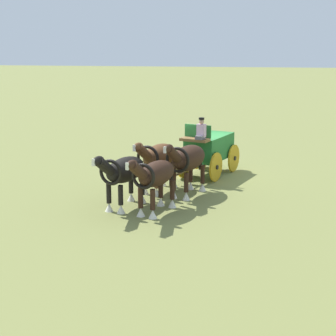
% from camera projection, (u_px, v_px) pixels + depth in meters
% --- Properties ---
extents(ground_plane, '(220.00, 220.00, 0.00)m').
position_uv_depth(ground_plane, '(209.00, 174.00, 25.49)').
color(ground_plane, olive).
extents(show_wagon, '(5.63, 2.63, 2.84)m').
position_uv_depth(show_wagon, '(208.00, 149.00, 25.09)').
color(show_wagon, '#236B2D').
rests_on(show_wagon, ground).
extents(draft_horse_rear_near, '(3.14, 1.61, 2.32)m').
position_uv_depth(draft_horse_rear_near, '(187.00, 160.00, 21.71)').
color(draft_horse_rear_near, '#331E14').
rests_on(draft_horse_rear_near, ground).
extents(draft_horse_rear_off, '(3.12, 1.59, 2.27)m').
position_uv_depth(draft_horse_rear_off, '(158.00, 158.00, 22.31)').
color(draft_horse_rear_off, brown).
rests_on(draft_horse_rear_off, ground).
extents(draft_horse_lead_near, '(3.05, 1.49, 2.23)m').
position_uv_depth(draft_horse_lead_near, '(155.00, 176.00, 19.47)').
color(draft_horse_lead_near, '#331E14').
rests_on(draft_horse_lead_near, ground).
extents(draft_horse_lead_off, '(3.12, 1.54, 2.23)m').
position_uv_depth(draft_horse_lead_off, '(124.00, 172.00, 20.07)').
color(draft_horse_lead_off, black).
rests_on(draft_horse_lead_off, ground).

